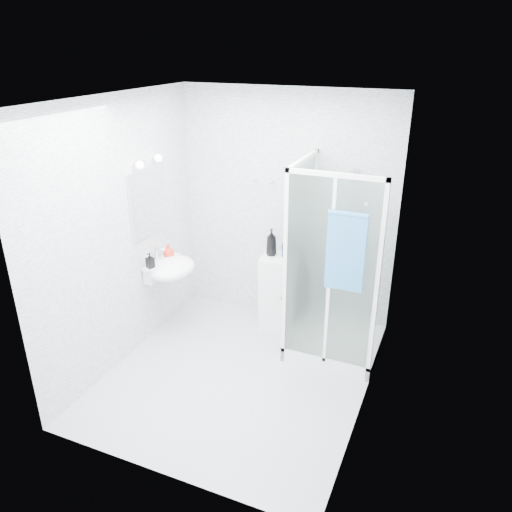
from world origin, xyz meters
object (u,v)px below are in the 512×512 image
at_px(shower_enclosure, 328,313).
at_px(wall_basin, 170,268).
at_px(soap_dispenser_black, 150,260).
at_px(shampoo_bottle_b, 288,246).
at_px(soap_dispenser_orange, 169,251).
at_px(storage_cabinet, 278,292).
at_px(hand_towel, 346,250).
at_px(shampoo_bottle_a, 271,242).

xyz_separation_m(shower_enclosure, wall_basin, (-1.66, -0.32, 0.35)).
bearing_deg(shower_enclosure, soap_dispenser_black, -163.96).
distance_m(shower_enclosure, shampoo_bottle_b, 0.83).
height_order(shampoo_bottle_b, soap_dispenser_black, shampoo_bottle_b).
distance_m(shower_enclosure, wall_basin, 1.72).
bearing_deg(shower_enclosure, soap_dispenser_orange, -172.88).
bearing_deg(shampoo_bottle_b, soap_dispenser_orange, -155.81).
relative_size(shower_enclosure, storage_cabinet, 2.31).
xyz_separation_m(storage_cabinet, soap_dispenser_orange, (-1.08, -0.47, 0.51)).
bearing_deg(hand_towel, soap_dispenser_black, -176.97).
bearing_deg(shampoo_bottle_b, storage_cabinet, -149.61).
height_order(wall_basin, shampoo_bottle_a, shampoo_bottle_a).
bearing_deg(hand_towel, soap_dispenser_orange, 174.53).
bearing_deg(soap_dispenser_orange, hand_towel, -5.47).
relative_size(shampoo_bottle_b, soap_dispenser_orange, 1.48).
distance_m(shower_enclosure, soap_dispenser_orange, 1.80).
bearing_deg(storage_cabinet, shampoo_bottle_a, 166.33).
distance_m(wall_basin, soap_dispenser_black, 0.26).
xyz_separation_m(wall_basin, storage_cabinet, (1.01, 0.57, -0.36)).
xyz_separation_m(soap_dispenser_orange, soap_dispenser_black, (-0.04, -0.29, 0.00)).
xyz_separation_m(wall_basin, soap_dispenser_black, (-0.11, -0.19, 0.15)).
bearing_deg(shower_enclosure, wall_basin, -169.19).
relative_size(shampoo_bottle_a, soap_dispenser_orange, 1.91).
bearing_deg(soap_dispenser_orange, shower_enclosure, 7.12).
height_order(storage_cabinet, shampoo_bottle_a, shampoo_bottle_a).
bearing_deg(storage_cabinet, wall_basin, -155.74).
relative_size(storage_cabinet, hand_towel, 1.19).
bearing_deg(soap_dispenser_orange, shampoo_bottle_a, 26.12).
bearing_deg(shampoo_bottle_b, shower_enclosure, -29.29).
bearing_deg(storage_cabinet, soap_dispenser_orange, -161.63).
distance_m(storage_cabinet, shampoo_bottle_b, 0.56).
xyz_separation_m(shampoo_bottle_a, soap_dispenser_black, (-1.03, -0.78, -0.08)).
xyz_separation_m(shower_enclosure, soap_dispenser_black, (-1.76, -0.51, 0.49)).
distance_m(shampoo_bottle_a, shampoo_bottle_b, 0.18).
xyz_separation_m(hand_towel, soap_dispenser_black, (-1.98, -0.10, -0.40)).
distance_m(shampoo_bottle_a, soap_dispenser_orange, 1.11).
distance_m(shower_enclosure, soap_dispenser_black, 1.90).
bearing_deg(soap_dispenser_orange, storage_cabinet, 23.65).
bearing_deg(shampoo_bottle_a, wall_basin, -147.57).
xyz_separation_m(storage_cabinet, hand_towel, (0.86, -0.66, 0.91)).
bearing_deg(soap_dispenser_orange, shampoo_bottle_b, 24.19).
distance_m(shampoo_bottle_a, soap_dispenser_black, 1.29).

